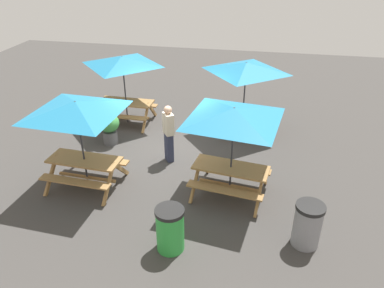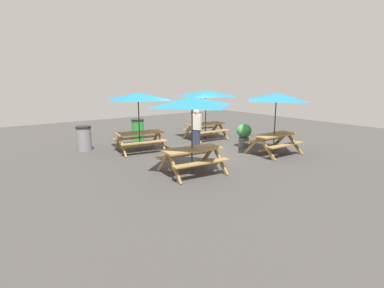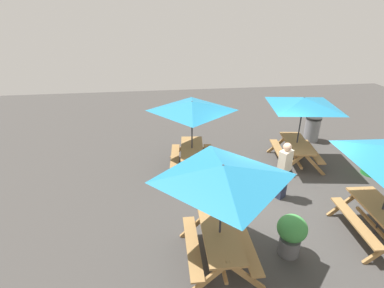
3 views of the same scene
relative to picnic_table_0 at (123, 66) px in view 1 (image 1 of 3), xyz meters
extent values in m
plane|color=#3D3A38|center=(-1.93, 1.82, -1.99)|extent=(24.00, 24.00, 0.00)
cube|color=olive|center=(0.00, 0.00, -1.25)|extent=(1.81, 0.74, 0.05)
cube|color=olive|center=(-0.01, -0.55, -1.54)|extent=(1.81, 0.30, 0.04)
cube|color=olive|center=(0.01, 0.55, -1.54)|extent=(1.81, 0.30, 0.04)
cube|color=olive|center=(-0.79, -0.35, -1.62)|extent=(0.08, 0.80, 0.81)
cube|color=olive|center=(-0.77, 0.38, -1.62)|extent=(0.08, 0.80, 0.81)
cube|color=olive|center=(0.77, -0.38, -1.62)|extent=(0.08, 0.80, 0.81)
cube|color=olive|center=(0.79, 0.35, -1.62)|extent=(0.08, 0.80, 0.81)
cube|color=olive|center=(0.00, 0.00, -1.77)|extent=(1.56, 0.10, 0.06)
cylinder|color=#2D2D33|center=(0.00, 0.00, -0.84)|extent=(0.04, 0.04, 2.30)
pyramid|color=teal|center=(0.00, 0.00, 0.17)|extent=(2.04, 2.04, 0.28)
cube|color=olive|center=(-3.87, 3.43, -1.25)|extent=(1.88, 0.96, 0.05)
cube|color=olive|center=(-3.96, 2.89, -1.54)|extent=(1.82, 0.52, 0.04)
cube|color=olive|center=(-3.79, 3.98, -1.54)|extent=(1.82, 0.52, 0.04)
cube|color=olive|center=(-4.70, 3.19, -1.62)|extent=(0.18, 0.80, 0.81)
cube|color=olive|center=(-4.59, 3.91, -1.62)|extent=(0.18, 0.80, 0.81)
cube|color=olive|center=(-3.16, 2.96, -1.62)|extent=(0.18, 0.80, 0.81)
cube|color=olive|center=(-3.05, 3.68, -1.62)|extent=(0.18, 0.80, 0.81)
cube|color=olive|center=(-3.87, 3.43, -1.77)|extent=(1.55, 0.30, 0.06)
cylinder|color=#2D2D33|center=(-3.87, 3.43, -0.84)|extent=(0.04, 0.04, 2.30)
pyramid|color=teal|center=(-3.87, 3.43, 0.17)|extent=(2.80, 2.80, 0.28)
cube|color=olive|center=(-3.91, -0.06, -1.25)|extent=(1.87, 0.90, 0.05)
cube|color=olive|center=(-3.98, -0.61, -1.54)|extent=(1.82, 0.46, 0.04)
cube|color=olive|center=(-3.85, 0.48, -1.54)|extent=(1.82, 0.46, 0.04)
cube|color=olive|center=(-4.73, -0.34, -1.62)|extent=(0.15, 0.80, 0.81)
cube|color=olive|center=(-4.65, 0.39, -1.62)|extent=(0.15, 0.80, 0.81)
cube|color=olive|center=(-3.18, -0.51, -1.62)|extent=(0.15, 0.80, 0.81)
cube|color=olive|center=(-3.10, 0.21, -1.62)|extent=(0.15, 0.80, 0.81)
cube|color=olive|center=(-3.91, -0.06, -1.77)|extent=(1.56, 0.24, 0.06)
cylinder|color=#2D2D33|center=(-3.91, -0.06, -0.84)|extent=(0.04, 0.04, 2.30)
pyramid|color=teal|center=(-3.91, -0.06, 0.17)|extent=(2.21, 2.21, 0.28)
cube|color=olive|center=(-0.26, 3.76, -1.25)|extent=(1.84, 0.81, 0.05)
cube|color=olive|center=(-0.30, 3.21, -1.54)|extent=(1.81, 0.37, 0.04)
cube|color=olive|center=(-0.23, 4.31, -1.54)|extent=(1.81, 0.37, 0.04)
cube|color=olive|center=(-1.07, 3.45, -1.62)|extent=(0.11, 0.80, 0.81)
cube|color=olive|center=(-1.02, 4.17, -1.62)|extent=(0.11, 0.80, 0.81)
cube|color=olive|center=(0.49, 3.35, -1.62)|extent=(0.11, 0.80, 0.81)
cube|color=olive|center=(0.54, 4.08, -1.62)|extent=(0.11, 0.80, 0.81)
cube|color=olive|center=(-0.26, 3.76, -1.77)|extent=(1.56, 0.17, 0.06)
cylinder|color=#2D2D33|center=(-0.26, 3.76, -0.84)|extent=(0.04, 0.04, 2.30)
pyramid|color=teal|center=(-0.26, 3.76, 0.17)|extent=(2.82, 2.82, 0.28)
cylinder|color=gray|center=(-5.58, 4.89, -1.54)|extent=(0.56, 0.56, 0.90)
cylinder|color=black|center=(-5.58, 4.89, -1.05)|extent=(0.59, 0.59, 0.08)
cylinder|color=green|center=(-2.89, 5.54, -1.54)|extent=(0.56, 0.56, 0.90)
cylinder|color=black|center=(-2.89, 5.54, -1.05)|extent=(0.59, 0.59, 0.08)
cylinder|color=#59595B|center=(0.00, 1.54, -1.79)|extent=(0.44, 0.44, 0.40)
ellipsoid|color=#3D8C42|center=(0.00, 1.54, -1.30)|extent=(0.62, 0.62, 0.57)
cube|color=#2D334C|center=(-2.03, 2.19, -1.56)|extent=(0.31, 0.33, 0.85)
cube|color=beige|center=(-2.03, 2.19, -0.84)|extent=(0.38, 0.42, 0.60)
sphere|color=tan|center=(-2.03, 2.19, -0.43)|extent=(0.22, 0.22, 0.22)
camera|label=1|loc=(-4.40, 11.04, 3.56)|focal=35.00mm
camera|label=2|loc=(-9.11, -7.03, 0.78)|focal=28.00mm
camera|label=3|loc=(4.58, -1.15, 2.92)|focal=28.00mm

